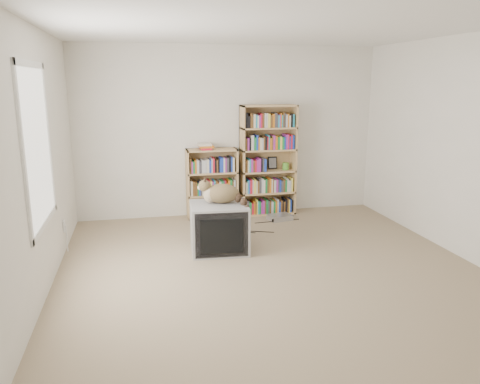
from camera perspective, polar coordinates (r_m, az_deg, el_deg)
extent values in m
cube|color=tan|center=(4.96, 4.40, -10.22)|extent=(4.50, 5.00, 0.01)
cube|color=silver|center=(7.02, -1.32, 7.35)|extent=(4.50, 0.02, 2.50)
cube|color=silver|center=(2.40, 22.42, -5.39)|extent=(4.50, 0.02, 2.50)
cube|color=silver|center=(4.51, -23.89, 2.87)|extent=(0.02, 5.00, 2.50)
cube|color=silver|center=(5.69, 26.99, 4.51)|extent=(0.02, 5.00, 2.50)
cube|color=white|center=(4.58, 4.99, 19.80)|extent=(4.50, 5.00, 0.02)
cube|color=white|center=(4.68, -23.45, 5.11)|extent=(0.02, 1.22, 1.52)
cube|color=#9A9A9C|center=(5.58, -2.58, -4.35)|extent=(0.69, 0.64, 0.57)
cube|color=black|center=(5.31, -2.24, -5.26)|extent=(0.61, 0.07, 0.53)
cube|color=black|center=(5.30, -2.22, -5.45)|extent=(0.49, 0.04, 0.40)
cube|color=black|center=(5.71, -2.72, -4.07)|extent=(0.41, 0.35, 0.34)
ellipsoid|color=#3C2C18|center=(5.55, -2.24, -0.17)|extent=(0.45, 0.33, 0.23)
ellipsoid|color=#3C2C18|center=(5.56, -1.13, -0.24)|extent=(0.22, 0.23, 0.17)
ellipsoid|color=tan|center=(5.53, -3.67, -0.33)|extent=(0.18, 0.18, 0.19)
ellipsoid|color=#3C2C18|center=(5.51, -4.34, 0.77)|extent=(0.16, 0.16, 0.14)
sphere|color=beige|center=(5.52, -4.92, 0.55)|extent=(0.06, 0.06, 0.06)
cone|color=black|center=(5.47, -4.30, 1.37)|extent=(0.06, 0.07, 0.07)
cone|color=black|center=(5.55, -4.31, 1.54)|extent=(0.06, 0.07, 0.07)
cube|color=#A97B54|center=(6.95, 0.26, 3.75)|extent=(0.03, 0.30, 1.65)
cube|color=#A97B54|center=(7.17, 6.53, 3.96)|extent=(0.02, 0.30, 1.65)
cube|color=#A97B54|center=(7.18, 3.15, 4.04)|extent=(0.82, 0.03, 1.65)
cube|color=#A97B54|center=(6.97, 3.54, 10.47)|extent=(0.82, 0.30, 0.02)
cube|color=#A97B54|center=(7.23, 3.35, -2.50)|extent=(0.82, 0.30, 0.03)
cube|color=#A97B54|center=(7.15, 3.39, 0.01)|extent=(0.82, 0.30, 0.03)
cube|color=#A97B54|center=(7.08, 3.42, 2.57)|extent=(0.82, 0.30, 0.02)
cube|color=#A97B54|center=(7.03, 3.46, 5.17)|extent=(0.82, 0.30, 0.02)
cube|color=#A97B54|center=(6.99, 3.50, 7.81)|extent=(0.82, 0.30, 0.02)
cube|color=red|center=(7.20, 3.37, -1.68)|extent=(0.74, 0.24, 0.19)
cube|color=#1C3CB9|center=(7.12, 3.40, 0.85)|extent=(0.74, 0.24, 0.19)
cube|color=#157936|center=(7.06, 3.44, 3.42)|extent=(0.74, 0.24, 0.19)
cube|color=beige|center=(7.01, 3.47, 6.04)|extent=(0.74, 0.24, 0.19)
cube|color=black|center=(6.98, 3.51, 8.69)|extent=(0.74, 0.24, 0.19)
cube|color=#A97B54|center=(6.88, -6.40, 0.92)|extent=(0.02, 0.30, 1.02)
cube|color=#A97B54|center=(6.99, -0.53, 1.19)|extent=(0.02, 0.30, 1.02)
cube|color=#A97B54|center=(7.06, -3.62, 1.29)|extent=(0.74, 0.03, 1.02)
cube|color=#A97B54|center=(6.84, -3.50, 5.14)|extent=(0.74, 0.30, 0.02)
cube|color=#A97B54|center=(7.05, -3.39, -2.91)|extent=(0.74, 0.30, 0.03)
cube|color=#A97B54|center=(6.97, -3.42, -0.28)|extent=(0.74, 0.30, 0.03)
cube|color=#A97B54|center=(6.90, -3.46, 2.41)|extent=(0.74, 0.30, 0.02)
cube|color=red|center=(7.02, -3.40, -2.06)|extent=(0.66, 0.24, 0.19)
cube|color=#1C3CB9|center=(6.94, -3.44, 0.58)|extent=(0.66, 0.24, 0.19)
cube|color=#157936|center=(6.88, -3.47, 3.29)|extent=(0.66, 0.24, 0.19)
cube|color=red|center=(6.82, -4.20, 5.57)|extent=(0.20, 0.26, 0.08)
cylinder|color=#54A22E|center=(7.15, 5.56, 3.17)|extent=(0.10, 0.10, 0.11)
cube|color=black|center=(7.18, 3.96, 3.58)|extent=(0.14, 0.05, 0.19)
cube|color=#A8A8AD|center=(6.90, 4.88, -3.09)|extent=(0.37, 0.30, 0.07)
cube|color=silver|center=(5.90, -20.65, -3.89)|extent=(0.01, 0.08, 0.13)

